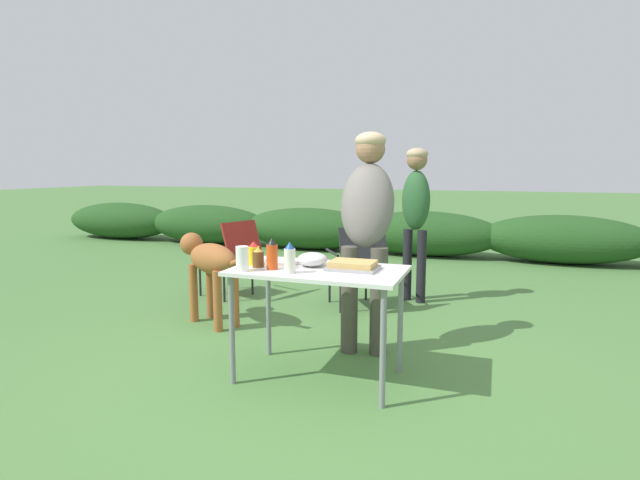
% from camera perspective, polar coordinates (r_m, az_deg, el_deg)
% --- Properties ---
extents(ground_plane, '(60.00, 60.00, 0.00)m').
position_cam_1_polar(ground_plane, '(3.44, -0.18, -15.45)').
color(ground_plane, '#4C7A3D').
extents(shrub_hedge, '(14.40, 0.90, 0.71)m').
position_cam_1_polar(shrub_hedge, '(8.13, 11.90, 0.74)').
color(shrub_hedge, '#234C1E').
rests_on(shrub_hedge, ground).
extents(folding_table, '(1.10, 0.64, 0.74)m').
position_cam_1_polar(folding_table, '(3.24, -0.18, -4.63)').
color(folding_table, silver).
rests_on(folding_table, ground).
extents(food_tray, '(0.32, 0.24, 0.06)m').
position_cam_1_polar(food_tray, '(3.19, 3.77, -2.93)').
color(food_tray, '#9E9EA3').
rests_on(food_tray, folding_table).
extents(plate_stack, '(0.23, 0.23, 0.03)m').
position_cam_1_polar(plate_stack, '(3.39, -4.38, -2.51)').
color(plate_stack, white).
rests_on(plate_stack, folding_table).
extents(mixing_bowl, '(0.20, 0.20, 0.09)m').
position_cam_1_polar(mixing_bowl, '(3.29, -0.88, -2.22)').
color(mixing_bowl, silver).
rests_on(mixing_bowl, folding_table).
extents(paper_cup_stack, '(0.08, 0.08, 0.16)m').
position_cam_1_polar(paper_cup_stack, '(3.17, -8.88, -2.13)').
color(paper_cup_stack, white).
rests_on(paper_cup_stack, folding_table).
extents(mustard_bottle, '(0.08, 0.08, 0.16)m').
position_cam_1_polar(mustard_bottle, '(3.37, -7.59, -1.56)').
color(mustard_bottle, yellow).
rests_on(mustard_bottle, folding_table).
extents(mayo_bottle, '(0.07, 0.07, 0.20)m').
position_cam_1_polar(mayo_bottle, '(3.08, -3.48, -2.10)').
color(mayo_bottle, silver).
rests_on(mayo_bottle, folding_table).
extents(beer_bottle, '(0.08, 0.08, 0.13)m').
position_cam_1_polar(beer_bottle, '(3.28, -7.08, -2.02)').
color(beer_bottle, brown).
rests_on(beer_bottle, folding_table).
extents(hot_sauce_bottle, '(0.07, 0.07, 0.20)m').
position_cam_1_polar(hot_sauce_bottle, '(3.20, -5.50, -1.64)').
color(hot_sauce_bottle, '#CC4214').
rests_on(hot_sauce_bottle, folding_table).
extents(standing_person_in_navy_coat, '(0.45, 0.55, 1.66)m').
position_cam_1_polar(standing_person_in_navy_coat, '(3.76, 5.41, 2.71)').
color(standing_person_in_navy_coat, '#4C473D').
rests_on(standing_person_in_navy_coat, ground).
extents(standing_person_in_dark_puffer, '(0.36, 0.31, 1.59)m').
position_cam_1_polar(standing_person_in_dark_puffer, '(5.21, 10.90, 3.98)').
color(standing_person_in_dark_puffer, black).
rests_on(standing_person_in_dark_puffer, ground).
extents(dog, '(0.90, 0.53, 0.79)m').
position_cam_1_polar(dog, '(4.55, -12.53, -2.54)').
color(dog, '#9E5B2D').
rests_on(dog, ground).
extents(camp_chair_green_behind_table, '(0.71, 0.63, 0.83)m').
position_cam_1_polar(camp_chair_green_behind_table, '(5.44, -9.99, -1.62)').
color(camp_chair_green_behind_table, maroon).
rests_on(camp_chair_green_behind_table, ground).
extents(camp_chair_near_hedge, '(0.71, 0.75, 0.83)m').
position_cam_1_polar(camp_chair_near_hedge, '(4.90, 4.33, -2.59)').
color(camp_chair_near_hedge, '#232328').
rests_on(camp_chair_near_hedge, ground).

